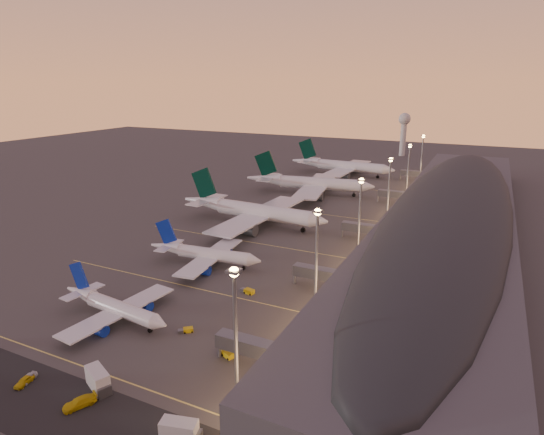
{
  "coord_description": "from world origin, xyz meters",
  "views": [
    {
      "loc": [
        71.85,
        -99.78,
        55.28
      ],
      "look_at": [
        2.0,
        45.0,
        7.0
      ],
      "focal_mm": 30.0,
      "sensor_mm": 36.0,
      "label": 1
    }
  ],
  "objects_px": {
    "airliner_wide_near": "(251,211)",
    "catering_truck_b": "(181,432)",
    "airliner_wide_far": "(341,166)",
    "airliner_narrow_north": "(204,254)",
    "baggage_tug_c": "(248,291)",
    "airliner_wide_mid": "(309,183)",
    "catering_truck_a": "(99,381)",
    "service_van_d": "(80,402)",
    "radar_tower": "(404,127)",
    "baggage_tug_b": "(186,330)",
    "service_van_c": "(28,378)",
    "baggage_tug_a": "(227,353)",
    "airliner_narrow_south": "(114,307)",
    "service_van_b": "(24,381)"
  },
  "relations": [
    {
      "from": "airliner_wide_far",
      "to": "service_van_d",
      "type": "distance_m",
      "value": 222.28
    },
    {
      "from": "baggage_tug_c",
      "to": "catering_truck_a",
      "type": "distance_m",
      "value": 47.79
    },
    {
      "from": "airliner_narrow_north",
      "to": "service_van_c",
      "type": "height_order",
      "value": "airliner_narrow_north"
    },
    {
      "from": "airliner_wide_far",
      "to": "radar_tower",
      "type": "bearing_deg",
      "value": 80.69
    },
    {
      "from": "catering_truck_b",
      "to": "service_van_d",
      "type": "distance_m",
      "value": 21.21
    },
    {
      "from": "baggage_tug_a",
      "to": "service_van_b",
      "type": "distance_m",
      "value": 38.8
    },
    {
      "from": "airliner_narrow_south",
      "to": "service_van_b",
      "type": "bearing_deg",
      "value": -77.76
    },
    {
      "from": "service_van_b",
      "to": "service_van_d",
      "type": "distance_m",
      "value": 14.43
    },
    {
      "from": "baggage_tug_a",
      "to": "baggage_tug_c",
      "type": "bearing_deg",
      "value": 133.22
    },
    {
      "from": "airliner_wide_far",
      "to": "service_van_c",
      "type": "bearing_deg",
      "value": -85.56
    },
    {
      "from": "service_van_c",
      "to": "airliner_wide_near",
      "type": "bearing_deg",
      "value": 82.54
    },
    {
      "from": "baggage_tug_a",
      "to": "service_van_c",
      "type": "relative_size",
      "value": 1.11
    },
    {
      "from": "airliner_narrow_north",
      "to": "service_van_d",
      "type": "xyz_separation_m",
      "value": [
        16.86,
        -64.49,
        -2.7
      ]
    },
    {
      "from": "service_van_d",
      "to": "airliner_wide_mid",
      "type": "bearing_deg",
      "value": 125.01
    },
    {
      "from": "airliner_wide_near",
      "to": "radar_tower",
      "type": "relative_size",
      "value": 2.04
    },
    {
      "from": "catering_truck_a",
      "to": "catering_truck_b",
      "type": "xyz_separation_m",
      "value": [
        21.72,
        -3.84,
        -0.07
      ]
    },
    {
      "from": "baggage_tug_b",
      "to": "service_van_d",
      "type": "xyz_separation_m",
      "value": [
        -2.11,
        -28.71,
        0.38
      ]
    },
    {
      "from": "airliner_wide_mid",
      "to": "catering_truck_b",
      "type": "relative_size",
      "value": 9.56
    },
    {
      "from": "airliner_wide_near",
      "to": "catering_truck_b",
      "type": "distance_m",
      "value": 116.22
    },
    {
      "from": "airliner_narrow_north",
      "to": "baggage_tug_c",
      "type": "xyz_separation_m",
      "value": [
        21.99,
        -11.94,
        -2.98
      ]
    },
    {
      "from": "baggage_tug_a",
      "to": "baggage_tug_b",
      "type": "height_order",
      "value": "baggage_tug_a"
    },
    {
      "from": "catering_truck_b",
      "to": "airliner_wide_mid",
      "type": "bearing_deg",
      "value": 90.42
    },
    {
      "from": "baggage_tug_b",
      "to": "catering_truck_a",
      "type": "relative_size",
      "value": 0.48
    },
    {
      "from": "catering_truck_a",
      "to": "service_van_d",
      "type": "height_order",
      "value": "catering_truck_a"
    },
    {
      "from": "airliner_wide_mid",
      "to": "airliner_wide_near",
      "type": "bearing_deg",
      "value": -101.09
    },
    {
      "from": "radar_tower",
      "to": "catering_truck_b",
      "type": "xyz_separation_m",
      "value": [
        22.99,
        -312.56,
        -20.16
      ]
    },
    {
      "from": "baggage_tug_c",
      "to": "airliner_narrow_south",
      "type": "bearing_deg",
      "value": -120.37
    },
    {
      "from": "baggage_tug_a",
      "to": "baggage_tug_c",
      "type": "distance_m",
      "value": 29.64
    },
    {
      "from": "airliner_wide_near",
      "to": "service_van_c",
      "type": "xyz_separation_m",
      "value": [
        9.05,
        -107.62,
        -4.78
      ]
    },
    {
      "from": "airliner_narrow_south",
      "to": "catering_truck_b",
      "type": "bearing_deg",
      "value": -26.97
    },
    {
      "from": "service_van_b",
      "to": "airliner_wide_near",
      "type": "bearing_deg",
      "value": 84.77
    },
    {
      "from": "service_van_b",
      "to": "airliner_wide_far",
      "type": "bearing_deg",
      "value": 81.71
    },
    {
      "from": "catering_truck_b",
      "to": "service_van_d",
      "type": "height_order",
      "value": "catering_truck_b"
    },
    {
      "from": "airliner_narrow_south",
      "to": "airliner_wide_mid",
      "type": "distance_m",
      "value": 140.44
    },
    {
      "from": "radar_tower",
      "to": "airliner_wide_far",
      "type": "bearing_deg",
      "value": -101.97
    },
    {
      "from": "radar_tower",
      "to": "baggage_tug_c",
      "type": "distance_m",
      "value": 262.25
    },
    {
      "from": "airliner_narrow_south",
      "to": "airliner_wide_near",
      "type": "xyz_separation_m",
      "value": [
        -6.41,
        82.17,
        2.24
      ]
    },
    {
      "from": "radar_tower",
      "to": "baggage_tug_b",
      "type": "distance_m",
      "value": 285.96
    },
    {
      "from": "airliner_narrow_south",
      "to": "service_van_d",
      "type": "relative_size",
      "value": 6.02
    },
    {
      "from": "airliner_narrow_south",
      "to": "airliner_wide_near",
      "type": "relative_size",
      "value": 0.53
    },
    {
      "from": "airliner_wide_mid",
      "to": "catering_truck_a",
      "type": "bearing_deg",
      "value": -91.57
    },
    {
      "from": "baggage_tug_a",
      "to": "baggage_tug_b",
      "type": "bearing_deg",
      "value": -173.68
    },
    {
      "from": "baggage_tug_c",
      "to": "service_van_c",
      "type": "relative_size",
      "value": 1.1
    },
    {
      "from": "baggage_tug_b",
      "to": "service_van_d",
      "type": "bearing_deg",
      "value": -132.96
    },
    {
      "from": "airliner_wide_far",
      "to": "catering_truck_b",
      "type": "relative_size",
      "value": 9.54
    },
    {
      "from": "service_van_b",
      "to": "service_van_c",
      "type": "relative_size",
      "value": 1.05
    },
    {
      "from": "baggage_tug_b",
      "to": "baggage_tug_c",
      "type": "distance_m",
      "value": 24.03
    },
    {
      "from": "airliner_wide_mid",
      "to": "baggage_tug_a",
      "type": "bearing_deg",
      "value": -84.39
    },
    {
      "from": "airliner_wide_far",
      "to": "radar_tower",
      "type": "relative_size",
      "value": 2.03
    },
    {
      "from": "baggage_tug_b",
      "to": "service_van_c",
      "type": "bearing_deg",
      "value": -159.76
    }
  ]
}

